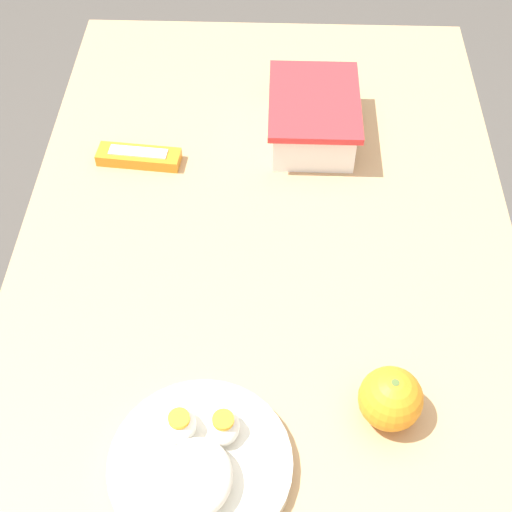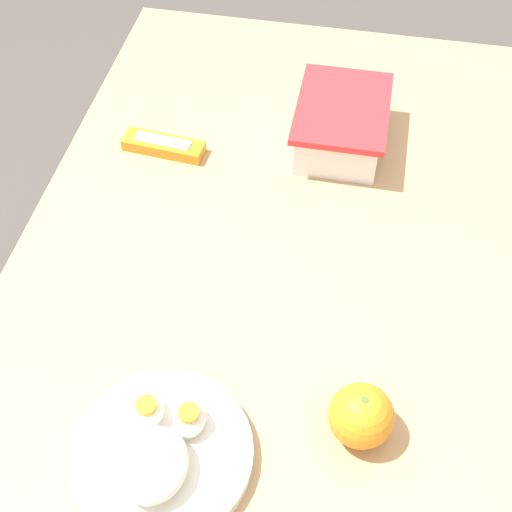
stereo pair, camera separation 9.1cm
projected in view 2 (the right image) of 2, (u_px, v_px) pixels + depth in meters
The scene contains 5 objects.
table at pixel (255, 361), 0.97m from camera, with size 1.29×0.67×0.76m.
food_container at pixel (341, 126), 1.06m from camera, with size 0.18×0.13×0.07m.
orange_fruit at pixel (361, 416), 0.76m from camera, with size 0.07×0.07×0.07m.
rice_plate at pixel (161, 453), 0.75m from camera, with size 0.20×0.20×0.06m.
candy_bar at pixel (164, 146), 1.07m from camera, with size 0.05×0.13×0.02m.
Camera 2 is at (0.50, 0.10, 1.49)m, focal length 50.00 mm.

